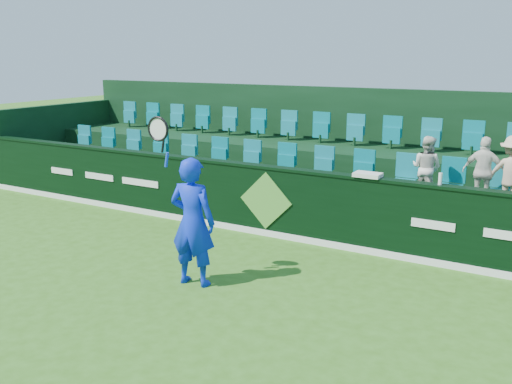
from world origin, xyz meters
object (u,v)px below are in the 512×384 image
Objects in this scene: spectator_right at (512,173)px; spectator_left at (426,168)px; spectator_middle at (484,172)px; drinks_bottle at (440,179)px; tennis_player at (192,221)px; towel at (368,175)px.

spectator_left is at bearing 9.17° from spectator_right.
spectator_right is at bearing -177.43° from spectator_middle.
spectator_middle is (0.98, 0.00, 0.03)m from spectator_left.
spectator_left is 6.02× the size of drinks_bottle.
towel is at bearing 56.72° from tennis_player.
spectator_left is at bearing 113.78° from drinks_bottle.
spectator_middle is (3.45, 3.79, 0.43)m from tennis_player.
spectator_left is at bearing 56.93° from tennis_player.
spectator_left is 0.98m from spectator_middle.
spectator_left is at bearing 2.57° from spectator_middle.
tennis_player reaches higher than spectator_right.
tennis_player is 5.45m from spectator_right.
spectator_middle reaches higher than towel.
tennis_player reaches higher than spectator_left.
spectator_left is 1.23m from drinks_bottle.
spectator_middle is at bearing 66.44° from drinks_bottle.
drinks_bottle is (-0.93, -1.12, 0.01)m from spectator_right.
tennis_player is 5.14m from spectator_middle.
towel is (-1.70, -1.12, -0.03)m from spectator_middle.
drinks_bottle is (1.21, 0.00, 0.06)m from towel.
towel is at bearing 36.78° from spectator_right.
spectator_right is at bearing -165.58° from spectator_left.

